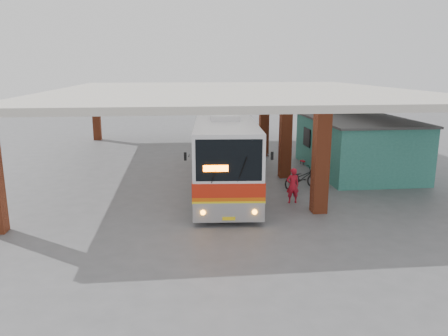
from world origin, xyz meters
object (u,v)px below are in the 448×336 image
motorcycle (302,178)px  pedestrian (293,186)px  red_chair (306,159)px  coach_bus (224,148)px

motorcycle → pedestrian: pedestrian is taller
pedestrian → red_chair: pedestrian is taller
motorcycle → coach_bus: bearing=48.4°
coach_bus → red_chair: size_ratio=16.77×
coach_bus → motorcycle: (3.80, -1.37, -1.35)m
pedestrian → red_chair: 8.16m
red_chair → motorcycle: bearing=-122.2°
red_chair → coach_bus: bearing=-158.2°
motorcycle → red_chair: motorcycle is taller
coach_bus → red_chair: bearing=39.8°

